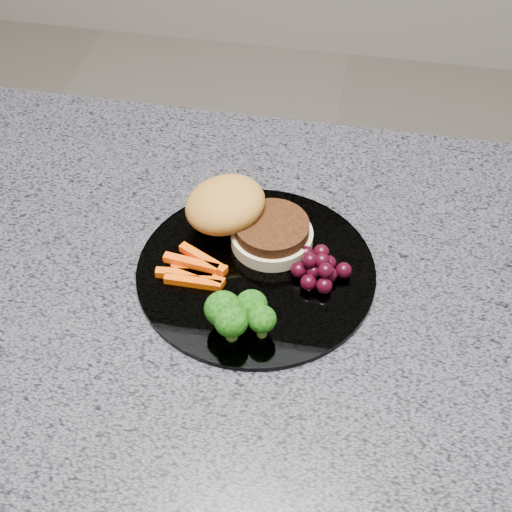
# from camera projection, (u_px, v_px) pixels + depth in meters

# --- Properties ---
(island_cabinet) EXTENTS (1.20, 0.60, 0.86)m
(island_cabinet) POSITION_uv_depth(u_px,v_px,m) (252.00, 481.00, 1.11)
(island_cabinet) COLOR #4F361B
(island_cabinet) RESTS_ON ground
(countertop) EXTENTS (1.20, 0.60, 0.04)m
(countertop) POSITION_uv_depth(u_px,v_px,m) (250.00, 294.00, 0.78)
(countertop) COLOR #565560
(countertop) RESTS_ON island_cabinet
(plate) EXTENTS (0.26, 0.26, 0.01)m
(plate) POSITION_uv_depth(u_px,v_px,m) (256.00, 270.00, 0.77)
(plate) COLOR white
(plate) RESTS_ON countertop
(burger) EXTENTS (0.16, 0.13, 0.05)m
(burger) POSITION_uv_depth(u_px,v_px,m) (242.00, 218.00, 0.80)
(burger) COLOR beige
(burger) RESTS_ON plate
(carrot_sticks) EXTENTS (0.08, 0.05, 0.02)m
(carrot_sticks) POSITION_uv_depth(u_px,v_px,m) (195.00, 270.00, 0.76)
(carrot_sticks) COLOR #FD5504
(carrot_sticks) RESTS_ON plate
(broccoli) EXTENTS (0.07, 0.06, 0.04)m
(broccoli) POSITION_uv_depth(u_px,v_px,m) (238.00, 313.00, 0.70)
(broccoli) COLOR #5A8931
(broccoli) RESTS_ON plate
(grape_bunch) EXTENTS (0.06, 0.06, 0.03)m
(grape_bunch) POSITION_uv_depth(u_px,v_px,m) (318.00, 267.00, 0.76)
(grape_bunch) COLOR black
(grape_bunch) RESTS_ON plate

